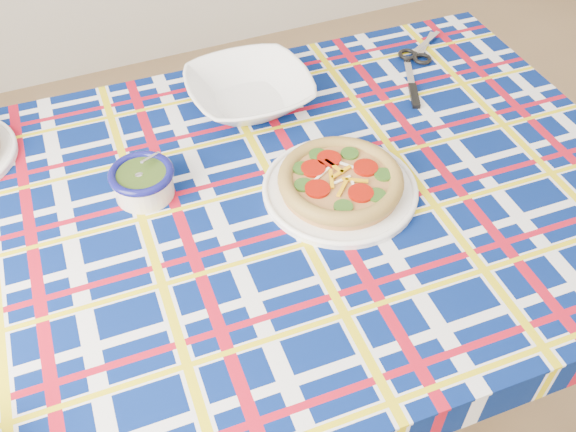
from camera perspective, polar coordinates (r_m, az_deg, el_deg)
name	(u,v)px	position (r m, az deg, el deg)	size (l,w,h in m)	color
floor	(435,347)	(2.15, 12.92, -11.31)	(4.00, 4.00, 0.00)	olive
dining_table	(252,234)	(1.41, -3.26, -1.57)	(1.77, 1.15, 0.81)	brown
tablecloth	(251,225)	(1.39, -3.31, -0.83)	(1.76, 1.11, 0.11)	#041755
main_focaccia_plate	(341,181)	(1.36, 4.69, 3.15)	(0.34, 0.34, 0.07)	#B3783F
pesto_bowl	(142,180)	(1.38, -12.81, 3.15)	(0.14, 0.14, 0.08)	#22370F
serving_bowl	(249,91)	(1.61, -3.46, 11.00)	(0.30, 0.30, 0.07)	white
table_knife	(409,72)	(1.76, 10.73, 12.49)	(0.25, 0.02, 0.01)	silver
kitchen_scissors	(426,43)	(1.89, 12.21, 14.82)	(0.21, 0.10, 0.02)	silver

